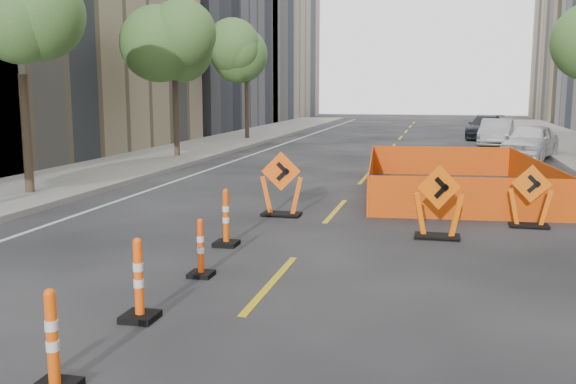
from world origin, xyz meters
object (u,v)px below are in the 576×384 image
(chevron_sign_left, at_px, (281,184))
(channelizer_3, at_px, (52,341))
(channelizer_5, at_px, (201,248))
(channelizer_6, at_px, (226,217))
(parked_car_far, at_px, (486,127))
(chevron_sign_center, at_px, (438,202))
(channelizer_4, at_px, (139,279))
(chevron_sign_right, at_px, (531,196))
(parked_car_mid, at_px, (496,133))
(parked_car_near, at_px, (530,141))

(chevron_sign_left, bearing_deg, channelizer_3, -100.01)
(channelizer_5, distance_m, channelizer_6, 2.01)
(channelizer_5, height_order, parked_car_far, parked_car_far)
(channelizer_3, height_order, chevron_sign_center, chevron_sign_center)
(channelizer_4, relative_size, chevron_sign_right, 0.80)
(channelizer_4, distance_m, channelizer_6, 3.99)
(channelizer_5, bearing_deg, channelizer_3, -89.58)
(channelizer_4, xyz_separation_m, parked_car_far, (6.16, 32.27, 0.15))
(chevron_sign_center, bearing_deg, channelizer_4, -145.49)
(chevron_sign_right, bearing_deg, parked_car_far, 97.13)
(channelizer_4, distance_m, chevron_sign_right, 8.96)
(parked_car_mid, distance_m, parked_car_far, 5.08)
(channelizer_5, xyz_separation_m, chevron_sign_left, (0.04, 5.02, 0.28))
(channelizer_4, bearing_deg, channelizer_3, -87.47)
(channelizer_3, height_order, channelizer_5, channelizer_3)
(chevron_sign_right, bearing_deg, channelizer_6, -143.44)
(chevron_sign_center, relative_size, parked_car_near, 0.34)
(parked_car_near, bearing_deg, chevron_sign_center, -83.21)
(channelizer_3, bearing_deg, parked_car_near, 72.92)
(channelizer_3, xyz_separation_m, parked_car_far, (6.07, 34.26, 0.16))
(channelizer_4, bearing_deg, chevron_sign_right, 51.84)
(channelizer_4, relative_size, parked_car_mid, 0.25)
(channelizer_3, relative_size, parked_car_mid, 0.25)
(channelizer_6, relative_size, parked_car_mid, 0.26)
(chevron_sign_left, relative_size, parked_car_near, 0.35)
(parked_car_mid, bearing_deg, chevron_sign_right, -83.42)
(chevron_sign_left, distance_m, parked_car_near, 16.05)
(chevron_sign_center, bearing_deg, channelizer_6, 179.82)
(channelizer_6, xyz_separation_m, chevron_sign_left, (0.31, 3.03, 0.21))
(channelizer_3, xyz_separation_m, channelizer_4, (-0.09, 1.99, 0.02))
(channelizer_3, distance_m, parked_car_far, 34.80)
(channelizer_6, distance_m, chevron_sign_left, 3.05)
(channelizer_3, height_order, parked_car_near, parked_car_near)
(channelizer_3, height_order, parked_car_far, parked_car_far)
(channelizer_3, relative_size, chevron_sign_center, 0.71)
(channelizer_3, distance_m, channelizer_6, 5.99)
(chevron_sign_right, bearing_deg, parked_car_near, 91.64)
(channelizer_4, height_order, chevron_sign_left, chevron_sign_left)
(channelizer_6, distance_m, parked_car_far, 28.99)
(channelizer_4, xyz_separation_m, chevron_sign_left, (0.10, 7.01, 0.21))
(parked_car_far, bearing_deg, chevron_sign_center, -85.65)
(chevron_sign_center, relative_size, chevron_sign_right, 1.09)
(chevron_sign_center, distance_m, parked_car_mid, 21.82)
(channelizer_3, bearing_deg, chevron_sign_right, 58.92)
(channelizer_4, relative_size, channelizer_5, 1.16)
(parked_car_mid, bearing_deg, parked_car_near, -72.15)
(channelizer_3, relative_size, channelizer_6, 0.96)
(channelizer_4, xyz_separation_m, chevron_sign_center, (3.64, 5.54, 0.19))
(chevron_sign_right, bearing_deg, channelizer_3, -112.54)
(channelizer_4, height_order, parked_car_mid, parked_car_mid)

